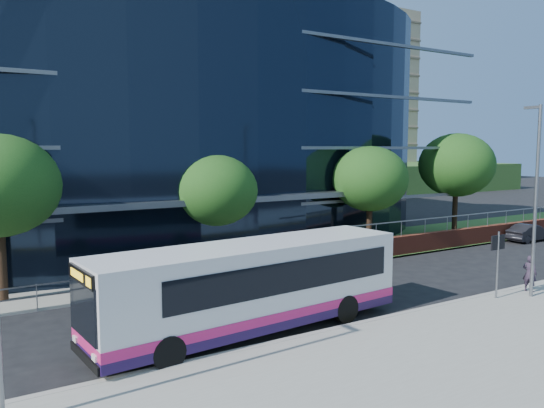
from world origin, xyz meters
TOP-DOWN VIEW (x-y plane):
  - ground at (0.00, 0.00)m, footprint 200.00×200.00m
  - pavement_near at (0.00, -5.00)m, footprint 80.00×8.00m
  - kerb at (0.00, -1.00)m, footprint 80.00×0.25m
  - yellow_line_outer at (0.00, -0.80)m, footprint 80.00×0.08m
  - yellow_line_inner at (0.00, -0.65)m, footprint 80.00×0.08m
  - far_forecourt at (-6.00, 11.00)m, footprint 50.00×8.00m
  - grass_verge at (24.00, 11.00)m, footprint 36.00×8.00m
  - glass_office at (-4.00, 20.85)m, footprint 44.00×23.10m
  - retaining_wall at (20.00, 7.30)m, footprint 34.00×0.40m
  - guard_railings at (-8.00, 7.00)m, footprint 24.00×0.05m
  - apartment_block at (32.00, 57.21)m, footprint 60.00×42.00m
  - street_sign at (4.50, -1.59)m, footprint 0.85×0.09m
  - tree_far_b at (-3.00, 9.50)m, footprint 4.29×4.29m
  - tree_far_c at (7.00, 9.00)m, footprint 4.62×4.62m
  - tree_far_d at (16.00, 10.00)m, footprint 5.28×5.28m
  - tree_dist_e at (24.00, 40.00)m, footprint 4.62×4.62m
  - tree_dist_f at (40.00, 42.00)m, footprint 4.29×4.29m
  - streetlight_east at (6.00, -2.17)m, footprint 0.15×0.77m
  - city_bus at (-5.88, 0.53)m, footprint 11.68×3.57m
  - parked_car at (19.20, 6.28)m, footprint 3.65×1.29m
  - pedestrian at (6.64, -1.70)m, footprint 0.51×0.66m

SIDE VIEW (x-z plane):
  - ground at x=0.00m, z-range 0.00..0.00m
  - yellow_line_outer at x=0.00m, z-range 0.00..0.01m
  - yellow_line_inner at x=0.00m, z-range 0.00..0.01m
  - far_forecourt at x=-6.00m, z-range 0.00..0.10m
  - grass_verge at x=24.00m, z-range 0.00..0.12m
  - pavement_near at x=0.00m, z-range 0.00..0.15m
  - kerb at x=0.00m, z-range 0.00..0.16m
  - parked_car at x=19.20m, z-range 0.00..1.20m
  - retaining_wall at x=20.00m, z-range -0.44..1.67m
  - guard_railings at x=-8.00m, z-range 0.27..1.37m
  - pedestrian at x=6.64m, z-range 0.15..1.75m
  - city_bus at x=-5.88m, z-range 0.09..3.21m
  - street_sign at x=4.50m, z-range 0.75..3.55m
  - tree_far_b at x=-3.00m, z-range 1.19..7.23m
  - tree_dist_f at x=40.00m, z-range 1.19..7.23m
  - streetlight_east at x=6.00m, z-range 0.44..8.44m
  - tree_far_c at x=7.00m, z-range 1.28..7.79m
  - tree_dist_e at x=24.00m, z-range 1.28..7.79m
  - tree_far_d at x=16.00m, z-range 1.47..8.91m
  - glass_office at x=-4.00m, z-range 0.00..16.00m
  - apartment_block at x=32.00m, z-range -3.89..26.11m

